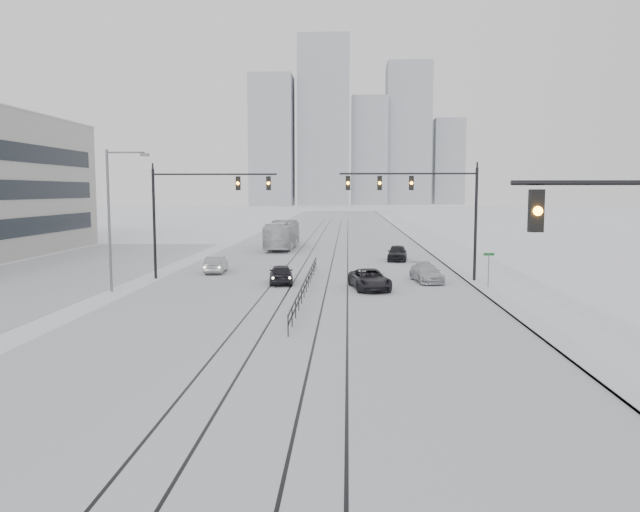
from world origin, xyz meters
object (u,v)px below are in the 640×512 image
at_px(sedan_sb_inner, 281,274).
at_px(box_truck, 282,235).
at_px(sedan_nb_front, 370,280).
at_px(sedan_sb_outer, 216,265).
at_px(sedan_nb_right, 426,273).
at_px(sedan_nb_far, 397,253).

distance_m(sedan_sb_inner, box_truck, 25.82).
bearing_deg(box_truck, sedan_nb_front, 108.73).
relative_size(sedan_sb_inner, sedan_sb_outer, 1.01).
height_order(sedan_sb_outer, sedan_nb_right, sedan_sb_outer).
distance_m(sedan_nb_front, sedan_nb_far, 17.26).
relative_size(sedan_sb_outer, sedan_nb_far, 0.93).
relative_size(sedan_nb_far, box_truck, 0.38).
xyz_separation_m(sedan_sb_outer, sedan_nb_front, (11.74, -7.76, 0.01)).
bearing_deg(sedan_nb_front, sedan_sb_outer, 136.49).
bearing_deg(sedan_nb_front, sedan_nb_far, 69.57).
xyz_separation_m(sedan_sb_outer, sedan_nb_far, (14.85, 9.22, 0.07)).
height_order(sedan_nb_right, sedan_nb_far, sedan_nb_far).
relative_size(sedan_sb_outer, sedan_nb_right, 0.92).
bearing_deg(sedan_sb_inner, box_truck, -90.77).
distance_m(sedan_nb_front, sedan_nb_right, 5.44).
xyz_separation_m(sedan_sb_outer, sedan_nb_right, (15.86, -4.20, -0.03)).
height_order(sedan_nb_far, box_truck, box_truck).
bearing_deg(sedan_nb_right, sedan_sb_outer, 157.63).
bearing_deg(sedan_nb_right, sedan_nb_far, 86.76).
bearing_deg(sedan_sb_outer, sedan_nb_front, 143.27).
distance_m(sedan_sb_inner, sedan_nb_front, 6.46).
relative_size(sedan_nb_right, sedan_nb_far, 1.01).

